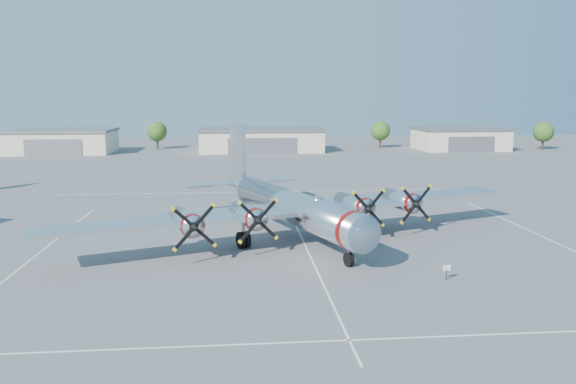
{
  "coord_description": "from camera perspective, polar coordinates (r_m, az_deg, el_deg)",
  "views": [
    {
      "loc": [
        -5.76,
        -49.33,
        12.65
      ],
      "look_at": [
        -0.68,
        5.86,
        3.2
      ],
      "focal_mm": 35.0,
      "sensor_mm": 36.0,
      "label": 1
    }
  ],
  "objects": [
    {
      "name": "hangar_west",
      "position": [
        137.4,
        -21.92,
        4.83
      ],
      "size": [
        22.6,
        14.6,
        5.4
      ],
      "color": "beige",
      "rests_on": "ground"
    },
    {
      "name": "tree_east",
      "position": [
        142.16,
        9.38,
        6.15
      ],
      "size": [
        4.8,
        4.8,
        6.64
      ],
      "color": "#382619",
      "rests_on": "ground"
    },
    {
      "name": "ground",
      "position": [
        51.25,
        1.36,
        -4.62
      ],
      "size": [
        260.0,
        260.0,
        0.0
      ],
      "primitive_type": "plane",
      "color": "#545457",
      "rests_on": "ground"
    },
    {
      "name": "parking_lines",
      "position": [
        49.57,
        1.6,
        -5.11
      ],
      "size": [
        60.0,
        50.08,
        0.01
      ],
      "color": "silver",
      "rests_on": "ground"
    },
    {
      "name": "hangar_center",
      "position": [
        131.8,
        -2.75,
        5.34
      ],
      "size": [
        28.6,
        14.6,
        5.4
      ],
      "color": "beige",
      "rests_on": "ground"
    },
    {
      "name": "tree_far_east",
      "position": [
        149.13,
        24.52,
        5.57
      ],
      "size": [
        4.8,
        4.8,
        6.64
      ],
      "color": "#382619",
      "rests_on": "ground"
    },
    {
      "name": "info_placard",
      "position": [
        40.86,
        15.82,
        -7.59
      ],
      "size": [
        0.58,
        0.12,
        1.11
      ],
      "rotation": [
        0.0,
        0.0,
        0.13
      ],
      "color": "black",
      "rests_on": "ground"
    },
    {
      "name": "main_bomber_b29",
      "position": [
        51.61,
        0.06,
        -4.51
      ],
      "size": [
        51.82,
        43.7,
        9.74
      ],
      "primitive_type": null,
      "rotation": [
        0.0,
        0.0,
        0.36
      ],
      "color": "white",
      "rests_on": "ground"
    },
    {
      "name": "hangar_east",
      "position": [
        142.22,
        17.04,
        5.25
      ],
      "size": [
        20.6,
        14.6,
        5.4
      ],
      "color": "beige",
      "rests_on": "ground"
    },
    {
      "name": "tree_west",
      "position": [
        140.91,
        -13.17,
        5.99
      ],
      "size": [
        4.8,
        4.8,
        6.64
      ],
      "color": "#382619",
      "rests_on": "ground"
    }
  ]
}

